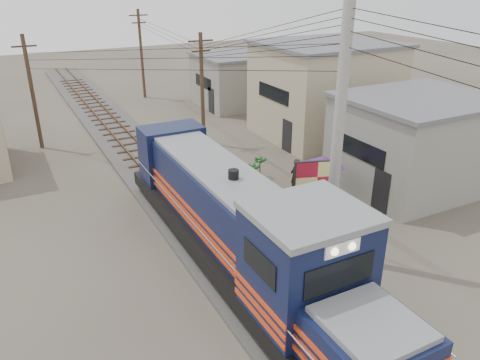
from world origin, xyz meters
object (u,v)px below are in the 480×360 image
billboard (317,179)px  locomotive (242,228)px  market_umbrella (322,162)px  vendor (295,176)px

billboard → locomotive: bearing=-140.9°
billboard → market_umbrella: (1.61, 1.76, -0.16)m
market_umbrella → billboard: bearing=-132.5°
locomotive → billboard: 4.79m
locomotive → market_umbrella: locomotive is taller
locomotive → market_umbrella: size_ratio=7.29×
locomotive → vendor: size_ratio=9.58×
billboard → market_umbrella: bearing=66.1°
billboard → vendor: (1.15, 3.25, -1.33)m
vendor → billboard: bearing=55.4°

